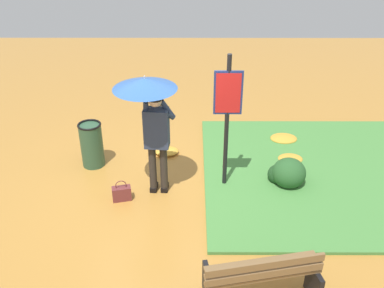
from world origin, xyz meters
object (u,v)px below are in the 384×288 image
object	(u,v)px
handbag	(122,193)
trash_bin	(92,145)
person_with_umbrella	(150,106)
park_bench	(262,276)
info_sign_post	(227,108)

from	to	relation	value
handbag	trash_bin	size ratio (longest dim) A/B	0.44
person_with_umbrella	park_bench	distance (m)	2.92
handbag	park_bench	distance (m)	2.83
info_sign_post	trash_bin	world-z (taller)	info_sign_post
park_bench	trash_bin	size ratio (longest dim) A/B	1.69
person_with_umbrella	handbag	size ratio (longest dim) A/B	5.53
info_sign_post	park_bench	world-z (taller)	info_sign_post
info_sign_post	park_bench	size ratio (longest dim) A/B	1.63
park_bench	person_with_umbrella	bearing A→B (deg)	-57.03
person_with_umbrella	park_bench	world-z (taller)	person_with_umbrella
person_with_umbrella	trash_bin	world-z (taller)	person_with_umbrella
handbag	person_with_umbrella	bearing A→B (deg)	-154.96
park_bench	handbag	bearing A→B (deg)	-45.72
info_sign_post	handbag	xyz separation A→B (m)	(1.68, 0.41, -1.32)
person_with_umbrella	info_sign_post	size ratio (longest dim) A/B	0.89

